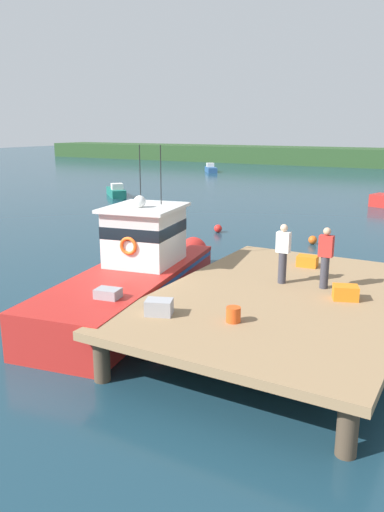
% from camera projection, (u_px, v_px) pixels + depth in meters
% --- Properties ---
extents(ground_plane, '(200.00, 200.00, 0.00)m').
position_uv_depth(ground_plane, '(133.00, 307.00, 15.51)').
color(ground_plane, '#193847').
extents(dock, '(6.00, 9.00, 1.20)m').
position_uv_depth(dock, '(284.00, 299.00, 12.94)').
color(dock, '#4C3D2D').
rests_on(dock, ground).
extents(main_fishing_boat, '(3.90, 9.97, 4.80)m').
position_uv_depth(main_fishing_boat, '(137.00, 274.00, 15.32)').
color(main_fishing_boat, red).
rests_on(main_fishing_boat, ground).
extents(crate_single_far, '(0.72, 0.63, 0.35)m').
position_uv_depth(crate_single_far, '(159.00, 307.00, 11.47)').
color(crate_single_far, '#9E9EA3').
rests_on(crate_single_far, dock).
extents(crate_stack_mid_dock, '(0.72, 0.62, 0.36)m').
position_uv_depth(crate_stack_mid_dock, '(345.00, 293.00, 12.48)').
color(crate_stack_mid_dock, orange).
rests_on(crate_stack_mid_dock, dock).
extents(crate_stack_near_edge, '(0.63, 0.49, 0.33)m').
position_uv_depth(crate_stack_near_edge, '(307.00, 261.00, 15.44)').
color(crate_stack_near_edge, orange).
rests_on(crate_stack_near_edge, dock).
extents(bait_bucket, '(0.32, 0.32, 0.34)m').
position_uv_depth(bait_bucket, '(233.00, 314.00, 11.04)').
color(bait_bucket, '#E04C19').
rests_on(bait_bucket, dock).
extents(deckhand_by_the_boat, '(0.36, 0.22, 1.63)m').
position_uv_depth(deckhand_by_the_boat, '(326.00, 257.00, 13.19)').
color(deckhand_by_the_boat, '#383842').
rests_on(deckhand_by_the_boat, dock).
extents(deckhand_further_back, '(0.36, 0.22, 1.63)m').
position_uv_depth(deckhand_further_back, '(283.00, 252.00, 13.64)').
color(deckhand_further_back, '#383842').
rests_on(deckhand_further_back, dock).
extents(moored_boat_far_right, '(3.11, 3.85, 1.06)m').
position_uv_depth(moored_boat_far_right, '(211.00, 169.00, 61.33)').
color(moored_boat_far_right, '#285184').
rests_on(moored_boat_far_right, ground).
extents(moored_boat_off_the_point, '(3.63, 3.47, 1.07)m').
position_uv_depth(moored_boat_off_the_point, '(117.00, 192.00, 39.68)').
color(moored_boat_off_the_point, '#196B5B').
rests_on(moored_boat_off_the_point, ground).
extents(mooring_buoy_channel_marker, '(0.46, 0.46, 0.46)m').
position_uv_depth(mooring_buoy_channel_marker, '(291.00, 261.00, 19.87)').
color(mooring_buoy_channel_marker, silver).
rests_on(mooring_buoy_channel_marker, ground).
extents(mooring_buoy_outer, '(0.41, 0.41, 0.41)m').
position_uv_depth(mooring_buoy_outer, '(218.00, 229.00, 26.31)').
color(mooring_buoy_outer, red).
rests_on(mooring_buoy_outer, ground).
extents(mooring_buoy_inshore, '(0.40, 0.40, 0.40)m').
position_uv_depth(mooring_buoy_inshore, '(313.00, 240.00, 23.69)').
color(mooring_buoy_inshore, '#EA5B19').
rests_on(mooring_buoy_inshore, ground).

